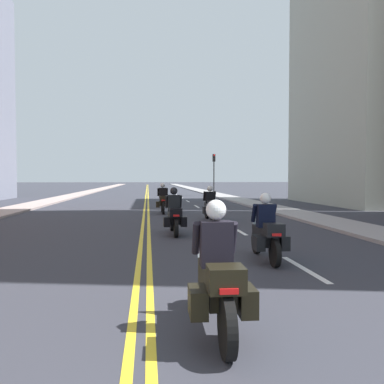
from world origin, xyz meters
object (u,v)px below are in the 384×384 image
at_px(motorcycle_1, 267,233).
at_px(motorcycle_3, 210,207).
at_px(motorcycle_0, 217,279).
at_px(motorcycle_4, 163,201).
at_px(motorcycle_2, 174,215).
at_px(traffic_light_far, 214,167).

distance_m(motorcycle_1, motorcycle_3, 8.57).
relative_size(motorcycle_0, motorcycle_4, 1.07).
relative_size(motorcycle_0, motorcycle_2, 1.04).
height_order(motorcycle_0, motorcycle_1, motorcycle_0).
bearing_deg(motorcycle_3, motorcycle_4, 116.21).
xyz_separation_m(motorcycle_1, motorcycle_3, (0.08, 8.57, -0.02)).
bearing_deg(motorcycle_2, motorcycle_3, 63.64).
relative_size(motorcycle_0, motorcycle_1, 1.09).
distance_m(motorcycle_0, motorcycle_4, 16.35).
distance_m(motorcycle_1, motorcycle_4, 12.54).
relative_size(motorcycle_1, motorcycle_4, 0.98).
xyz_separation_m(motorcycle_4, traffic_light_far, (6.28, 19.91, 2.46)).
height_order(motorcycle_3, motorcycle_4, motorcycle_4).
bearing_deg(motorcycle_4, motorcycle_1, -81.18).
bearing_deg(traffic_light_far, motorcycle_1, -97.68).
height_order(motorcycle_1, traffic_light_far, traffic_light_far).
distance_m(motorcycle_0, motorcycle_1, 4.39).
bearing_deg(motorcycle_3, traffic_light_far, 78.27).
bearing_deg(motorcycle_2, motorcycle_0, -91.45).
height_order(motorcycle_2, traffic_light_far, traffic_light_far).
bearing_deg(motorcycle_2, motorcycle_4, 89.39).
height_order(motorcycle_1, motorcycle_3, motorcycle_1).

